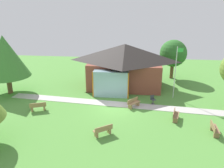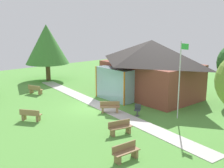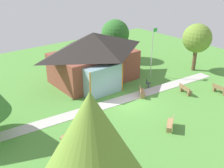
{
  "view_description": "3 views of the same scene",
  "coord_description": "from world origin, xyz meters",
  "px_view_note": "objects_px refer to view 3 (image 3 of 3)",
  "views": [
    {
      "loc": [
        2.01,
        -20.17,
        9.45
      ],
      "look_at": [
        -0.55,
        2.7,
        1.47
      ],
      "focal_mm": 36.91,
      "sensor_mm": 36.0,
      "label": 1
    },
    {
      "loc": [
        17.6,
        -12.88,
        6.86
      ],
      "look_at": [
        -0.54,
        2.59,
        1.5
      ],
      "focal_mm": 45.49,
      "sensor_mm": 36.0,
      "label": 2
    },
    {
      "loc": [
        -14.78,
        -16.02,
        11.47
      ],
      "look_at": [
        -0.16,
        2.35,
        1.09
      ],
      "focal_mm": 43.88,
      "sensor_mm": 36.0,
      "label": 3
    }
  ],
  "objects_px": {
    "bench_front_center": "(171,124)",
    "bench_mid_right": "(185,90)",
    "bench_rear_near_path": "(142,92)",
    "tree_behind_pavilion_right": "(115,34)",
    "patio_chair_lawn_spare": "(148,83)",
    "bench_lawn_far_right": "(220,89)",
    "flagpole": "(152,50)",
    "bench_mid_left": "(69,134)",
    "pavilion": "(94,56)",
    "tree_lawn_corner": "(91,139)",
    "tree_east_hedge": "(197,38)"
  },
  "relations": [
    {
      "from": "bench_front_center",
      "to": "bench_mid_right",
      "type": "xyz_separation_m",
      "value": [
        5.83,
        3.15,
        0.0
      ]
    },
    {
      "from": "bench_rear_near_path",
      "to": "tree_behind_pavilion_right",
      "type": "distance_m",
      "value": 11.44
    },
    {
      "from": "bench_rear_near_path",
      "to": "tree_behind_pavilion_right",
      "type": "relative_size",
      "value": 0.28
    },
    {
      "from": "patio_chair_lawn_spare",
      "to": "bench_lawn_far_right",
      "type": "bearing_deg",
      "value": 96.42
    },
    {
      "from": "flagpole",
      "to": "bench_mid_left",
      "type": "xyz_separation_m",
      "value": [
        -13.04,
        -4.66,
        -2.63
      ]
    },
    {
      "from": "pavilion",
      "to": "patio_chair_lawn_spare",
      "type": "xyz_separation_m",
      "value": [
        3.21,
        -4.72,
        -2.28
      ]
    },
    {
      "from": "bench_mid_right",
      "to": "bench_mid_left",
      "type": "bearing_deg",
      "value": -78.45
    },
    {
      "from": "bench_lawn_far_right",
      "to": "tree_lawn_corner",
      "type": "height_order",
      "value": "tree_lawn_corner"
    },
    {
      "from": "pavilion",
      "to": "bench_front_center",
      "type": "height_order",
      "value": "pavilion"
    },
    {
      "from": "flagpole",
      "to": "bench_lawn_far_right",
      "type": "bearing_deg",
      "value": -73.47
    },
    {
      "from": "pavilion",
      "to": "flagpole",
      "type": "bearing_deg",
      "value": -28.1
    },
    {
      "from": "bench_mid_left",
      "to": "bench_rear_near_path",
      "type": "xyz_separation_m",
      "value": [
        8.87,
        1.81,
        0.0
      ]
    },
    {
      "from": "bench_front_center",
      "to": "tree_east_hedge",
      "type": "xyz_separation_m",
      "value": [
        11.74,
        6.56,
        3.37
      ]
    },
    {
      "from": "bench_mid_right",
      "to": "bench_lawn_far_right",
      "type": "bearing_deg",
      "value": 66.31
    },
    {
      "from": "bench_front_center",
      "to": "flagpole",
      "type": "bearing_deg",
      "value": 16.12
    },
    {
      "from": "tree_behind_pavilion_right",
      "to": "flagpole",
      "type": "bearing_deg",
      "value": -95.54
    },
    {
      "from": "bench_rear_near_path",
      "to": "tree_east_hedge",
      "type": "distance_m",
      "value": 10.2
    },
    {
      "from": "bench_lawn_far_right",
      "to": "bench_front_center",
      "type": "bearing_deg",
      "value": -78.66
    },
    {
      "from": "bench_front_center",
      "to": "tree_lawn_corner",
      "type": "xyz_separation_m",
      "value": [
        -8.89,
        -2.62,
        4.0
      ]
    },
    {
      "from": "tree_behind_pavilion_right",
      "to": "patio_chair_lawn_spare",
      "type": "bearing_deg",
      "value": -108.5
    },
    {
      "from": "bench_lawn_far_right",
      "to": "tree_east_hedge",
      "type": "height_order",
      "value": "tree_east_hedge"
    },
    {
      "from": "patio_chair_lawn_spare",
      "to": "tree_east_hedge",
      "type": "xyz_separation_m",
      "value": [
        7.66,
        0.12,
        3.35
      ]
    },
    {
      "from": "bench_rear_near_path",
      "to": "bench_front_center",
      "type": "bearing_deg",
      "value": 16.86
    },
    {
      "from": "bench_mid_left",
      "to": "tree_east_hedge",
      "type": "xyz_separation_m",
      "value": [
        18.42,
        2.99,
        3.37
      ]
    },
    {
      "from": "patio_chair_lawn_spare",
      "to": "tree_behind_pavilion_right",
      "type": "distance_m",
      "value": 9.8
    },
    {
      "from": "bench_rear_near_path",
      "to": "tree_lawn_corner",
      "type": "bearing_deg",
      "value": -15.17
    },
    {
      "from": "bench_mid_left",
      "to": "patio_chair_lawn_spare",
      "type": "bearing_deg",
      "value": -6.83
    },
    {
      "from": "pavilion",
      "to": "bench_mid_right",
      "type": "distance_m",
      "value": 9.7
    },
    {
      "from": "flagpole",
      "to": "bench_mid_right",
      "type": "xyz_separation_m",
      "value": [
        -0.53,
        -5.08,
        -2.63
      ]
    },
    {
      "from": "flagpole",
      "to": "bench_rear_near_path",
      "type": "relative_size",
      "value": 3.81
    },
    {
      "from": "bench_lawn_far_right",
      "to": "tree_east_hedge",
      "type": "distance_m",
      "value": 7.16
    },
    {
      "from": "bench_rear_near_path",
      "to": "tree_lawn_corner",
      "type": "relative_size",
      "value": 0.21
    },
    {
      "from": "bench_lawn_far_right",
      "to": "tree_east_hedge",
      "type": "xyz_separation_m",
      "value": [
        3.28,
        5.4,
        3.37
      ]
    },
    {
      "from": "bench_rear_near_path",
      "to": "patio_chair_lawn_spare",
      "type": "height_order",
      "value": "patio_chair_lawn_spare"
    },
    {
      "from": "tree_east_hedge",
      "to": "bench_rear_near_path",
      "type": "bearing_deg",
      "value": -172.99
    },
    {
      "from": "bench_lawn_far_right",
      "to": "tree_behind_pavilion_right",
      "type": "xyz_separation_m",
      "value": [
        -1.42,
        14.15,
        2.97
      ]
    },
    {
      "from": "flagpole",
      "to": "bench_front_center",
      "type": "relative_size",
      "value": 3.74
    },
    {
      "from": "bench_mid_left",
      "to": "tree_behind_pavilion_right",
      "type": "bearing_deg",
      "value": 18.76
    },
    {
      "from": "flagpole",
      "to": "patio_chair_lawn_spare",
      "type": "xyz_separation_m",
      "value": [
        -2.28,
        -1.79,
        -2.62
      ]
    },
    {
      "from": "pavilion",
      "to": "bench_front_center",
      "type": "bearing_deg",
      "value": -94.47
    },
    {
      "from": "bench_mid_left",
      "to": "tree_lawn_corner",
      "type": "distance_m",
      "value": 7.69
    },
    {
      "from": "tree_east_hedge",
      "to": "bench_mid_right",
      "type": "bearing_deg",
      "value": -150.07
    },
    {
      "from": "bench_lawn_far_right",
      "to": "patio_chair_lawn_spare",
      "type": "height_order",
      "value": "patio_chair_lawn_spare"
    },
    {
      "from": "tree_east_hedge",
      "to": "tree_behind_pavilion_right",
      "type": "xyz_separation_m",
      "value": [
        -4.7,
        8.74,
        -0.39
      ]
    },
    {
      "from": "flagpole",
      "to": "tree_east_hedge",
      "type": "relative_size",
      "value": 1.01
    },
    {
      "from": "tree_behind_pavilion_right",
      "to": "bench_lawn_far_right",
      "type": "bearing_deg",
      "value": -84.28
    },
    {
      "from": "patio_chair_lawn_spare",
      "to": "pavilion",
      "type": "bearing_deg",
      "value": -89.05
    },
    {
      "from": "pavilion",
      "to": "flagpole",
      "type": "distance_m",
      "value": 6.23
    },
    {
      "from": "bench_mid_right",
      "to": "patio_chair_lawn_spare",
      "type": "relative_size",
      "value": 1.82
    },
    {
      "from": "pavilion",
      "to": "tree_east_hedge",
      "type": "bearing_deg",
      "value": -22.97
    }
  ]
}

